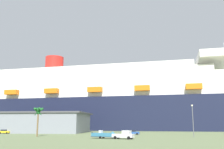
# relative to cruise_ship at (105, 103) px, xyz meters

# --- Properties ---
(ground_plane) EXTENTS (600.00, 600.00, 0.00)m
(ground_plane) POSITION_rel_cruise_ship_xyz_m (18.83, -45.36, -16.01)
(ground_plane) COLOR #66754C
(cruise_ship) EXTENTS (267.64, 40.82, 54.16)m
(cruise_ship) POSITION_rel_cruise_ship_xyz_m (0.00, 0.00, 0.00)
(cruise_ship) COLOR #191E38
(cruise_ship) RESTS_ON ground_plane
(terminal_building) EXTENTS (66.99, 34.32, 8.68)m
(terminal_building) POSITION_rel_cruise_ship_xyz_m (-29.20, -47.60, -11.65)
(terminal_building) COLOR gray
(terminal_building) RESTS_ON ground_plane
(pickup_truck) EXTENTS (5.91, 3.26, 2.20)m
(pickup_truck) POSITION_rel_cruise_ship_xyz_m (26.06, -85.68, -14.97)
(pickup_truck) COLOR silver
(pickup_truck) RESTS_ON ground_plane
(small_boat_on_trailer) EXTENTS (8.41, 3.39, 2.15)m
(small_boat_on_trailer) POSITION_rel_cruise_ship_xyz_m (20.74, -84.43, -15.05)
(small_boat_on_trailer) COLOR #595960
(small_boat_on_trailer) RESTS_ON ground_plane
(palm_tree) EXTENTS (3.50, 3.38, 8.96)m
(palm_tree) POSITION_rel_cruise_ship_xyz_m (-2.41, -78.16, -8.99)
(palm_tree) COLOR brown
(palm_tree) RESTS_ON ground_plane
(street_lamp) EXTENTS (0.56, 0.56, 9.41)m
(street_lamp) POSITION_rel_cruise_ship_xyz_m (44.47, -74.12, -10.02)
(street_lamp) COLOR slate
(street_lamp) RESTS_ON ground_plane
(parked_car_yellow_taxi) EXTENTS (4.74, 2.30, 1.58)m
(parked_car_yellow_taxi) POSITION_rel_cruise_ship_xyz_m (-25.85, -60.33, -15.18)
(parked_car_yellow_taxi) COLOR yellow
(parked_car_yellow_taxi) RESTS_ON ground_plane
(parked_car_blue_suv) EXTENTS (4.84, 2.26, 1.58)m
(parked_car_blue_suv) POSITION_rel_cruise_ship_xyz_m (24.88, -59.55, -15.18)
(parked_car_blue_suv) COLOR #264C99
(parked_car_blue_suv) RESTS_ON ground_plane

